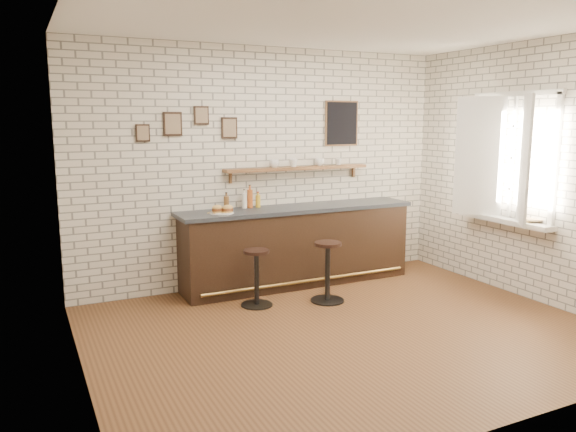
% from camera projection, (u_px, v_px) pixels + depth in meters
% --- Properties ---
extents(ground, '(5.00, 5.00, 0.00)m').
position_uv_depth(ground, '(347.00, 331.00, 5.66)').
color(ground, brown).
rests_on(ground, ground).
extents(bar_counter, '(3.10, 0.65, 1.01)m').
position_uv_depth(bar_counter, '(297.00, 245.00, 7.20)').
color(bar_counter, black).
rests_on(bar_counter, ground).
extents(sandwich_plate, '(0.28, 0.28, 0.01)m').
position_uv_depth(sandwich_plate, '(222.00, 213.00, 6.61)').
color(sandwich_plate, white).
rests_on(sandwich_plate, bar_counter).
extents(ciabatta_sandwich, '(0.25, 0.17, 0.08)m').
position_uv_depth(ciabatta_sandwich, '(222.00, 209.00, 6.60)').
color(ciabatta_sandwich, '#DCAC5A').
rests_on(ciabatta_sandwich, sandwich_plate).
extents(potato_chips, '(0.26, 0.18, 0.00)m').
position_uv_depth(potato_chips, '(220.00, 212.00, 6.59)').
color(potato_chips, '#E4B250').
rests_on(potato_chips, sandwich_plate).
extents(bitters_bottle_brown, '(0.07, 0.07, 0.21)m').
position_uv_depth(bitters_bottle_brown, '(226.00, 203.00, 6.88)').
color(bitters_bottle_brown, brown).
rests_on(bitters_bottle_brown, bar_counter).
extents(bitters_bottle_white, '(0.06, 0.06, 0.24)m').
position_uv_depth(bitters_bottle_white, '(244.00, 200.00, 6.98)').
color(bitters_bottle_white, white).
rests_on(bitters_bottle_white, bar_counter).
extents(bitters_bottle_amber, '(0.07, 0.07, 0.29)m').
position_uv_depth(bitters_bottle_amber, '(250.00, 198.00, 7.00)').
color(bitters_bottle_amber, '#A74D1B').
rests_on(bitters_bottle_amber, bar_counter).
extents(condiment_bottle_yellow, '(0.06, 0.06, 0.20)m').
position_uv_depth(condiment_bottle_yellow, '(258.00, 201.00, 7.06)').
color(condiment_bottle_yellow, gold).
rests_on(condiment_bottle_yellow, bar_counter).
extents(bar_stool_left, '(0.37, 0.37, 0.65)m').
position_uv_depth(bar_stool_left, '(257.00, 276.00, 6.37)').
color(bar_stool_left, black).
rests_on(bar_stool_left, ground).
extents(bar_stool_right, '(0.39, 0.39, 0.71)m').
position_uv_depth(bar_stool_right, '(328.00, 270.00, 6.51)').
color(bar_stool_right, black).
rests_on(bar_stool_right, ground).
extents(wall_shelf, '(2.00, 0.18, 0.18)m').
position_uv_depth(wall_shelf, '(298.00, 168.00, 7.26)').
color(wall_shelf, brown).
rests_on(wall_shelf, ground).
extents(shelf_cup_a, '(0.18, 0.18, 0.10)m').
position_uv_depth(shelf_cup_a, '(274.00, 164.00, 7.10)').
color(shelf_cup_a, white).
rests_on(shelf_cup_a, wall_shelf).
extents(shelf_cup_b, '(0.15, 0.15, 0.10)m').
position_uv_depth(shelf_cup_b, '(293.00, 163.00, 7.22)').
color(shelf_cup_b, white).
rests_on(shelf_cup_b, wall_shelf).
extents(shelf_cup_c, '(0.13, 0.13, 0.10)m').
position_uv_depth(shelf_cup_c, '(319.00, 162.00, 7.39)').
color(shelf_cup_c, white).
rests_on(shelf_cup_c, wall_shelf).
extents(shelf_cup_d, '(0.12, 0.12, 0.09)m').
position_uv_depth(shelf_cup_d, '(338.00, 162.00, 7.51)').
color(shelf_cup_d, white).
rests_on(shelf_cup_d, wall_shelf).
extents(back_wall_decor, '(2.96, 0.02, 0.56)m').
position_uv_depth(back_wall_decor, '(283.00, 124.00, 7.16)').
color(back_wall_decor, black).
rests_on(back_wall_decor, ground).
extents(window_sill, '(0.20, 1.35, 0.06)m').
position_uv_depth(window_sill, '(504.00, 220.00, 6.80)').
color(window_sill, white).
rests_on(window_sill, ground).
extents(casement_window, '(0.40, 1.30, 1.56)m').
position_uv_depth(casement_window, '(506.00, 158.00, 6.66)').
color(casement_window, white).
rests_on(casement_window, ground).
extents(book_lower, '(0.23, 0.27, 0.02)m').
position_uv_depth(book_lower, '(522.00, 220.00, 6.53)').
color(book_lower, tan).
rests_on(book_lower, window_sill).
extents(book_upper, '(0.23, 0.26, 0.02)m').
position_uv_depth(book_upper, '(525.00, 219.00, 6.50)').
color(book_upper, tan).
rests_on(book_upper, book_lower).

